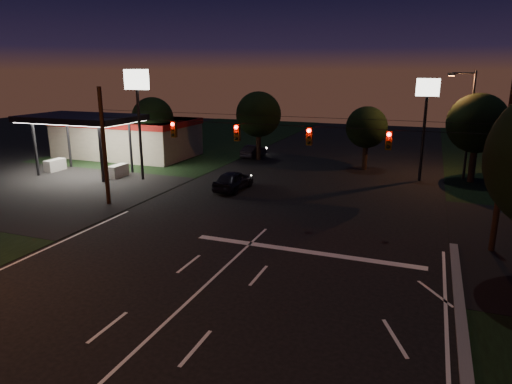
% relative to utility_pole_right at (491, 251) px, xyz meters
% --- Properties ---
extents(ground, '(140.00, 140.00, 0.00)m').
position_rel_utility_pole_right_xyz_m(ground, '(-12.00, -15.00, 0.00)').
color(ground, black).
rests_on(ground, ground).
extents(cross_street_left, '(20.00, 16.00, 0.02)m').
position_rel_utility_pole_right_xyz_m(cross_street_left, '(-32.00, 1.00, 0.00)').
color(cross_street_left, black).
rests_on(cross_street_left, ground).
extents(stop_bar, '(12.00, 0.50, 0.01)m').
position_rel_utility_pole_right_xyz_m(stop_bar, '(-9.00, -3.50, 0.01)').
color(stop_bar, silver).
rests_on(stop_bar, ground).
extents(utility_pole_right, '(0.30, 0.30, 9.00)m').
position_rel_utility_pole_right_xyz_m(utility_pole_right, '(0.00, 0.00, 0.00)').
color(utility_pole_right, black).
rests_on(utility_pole_right, ground).
extents(utility_pole_left, '(0.28, 0.28, 8.00)m').
position_rel_utility_pole_right_xyz_m(utility_pole_left, '(-24.00, 0.00, 0.00)').
color(utility_pole_left, black).
rests_on(utility_pole_left, ground).
extents(signal_span, '(24.00, 0.40, 1.56)m').
position_rel_utility_pole_right_xyz_m(signal_span, '(-12.00, -0.04, 5.50)').
color(signal_span, black).
rests_on(signal_span, ground).
extents(gas_station, '(14.20, 16.10, 5.25)m').
position_rel_utility_pole_right_xyz_m(gas_station, '(-33.86, 15.39, 2.38)').
color(gas_station, gray).
rests_on(gas_station, ground).
extents(pole_sign_left_near, '(2.20, 0.30, 9.10)m').
position_rel_utility_pole_right_xyz_m(pole_sign_left_near, '(-26.00, 7.00, 6.98)').
color(pole_sign_left_near, black).
rests_on(pole_sign_left_near, ground).
extents(pole_sign_right, '(1.80, 0.30, 8.40)m').
position_rel_utility_pole_right_xyz_m(pole_sign_right, '(-4.00, 15.00, 6.24)').
color(pole_sign_right, black).
rests_on(pole_sign_right, ground).
extents(street_light_right_far, '(2.20, 0.35, 9.00)m').
position_rel_utility_pole_right_xyz_m(street_light_right_far, '(-0.76, 17.00, 5.24)').
color(street_light_right_far, black).
rests_on(street_light_right_far, ground).
extents(tree_far_a, '(4.20, 4.20, 6.42)m').
position_rel_utility_pole_right_xyz_m(tree_far_a, '(-29.98, 15.12, 4.26)').
color(tree_far_a, black).
rests_on(tree_far_a, ground).
extents(tree_far_b, '(4.60, 4.60, 6.98)m').
position_rel_utility_pole_right_xyz_m(tree_far_b, '(-19.98, 19.13, 4.61)').
color(tree_far_b, black).
rests_on(tree_far_b, ground).
extents(tree_far_c, '(3.80, 3.80, 5.86)m').
position_rel_utility_pole_right_xyz_m(tree_far_c, '(-8.98, 18.10, 3.90)').
color(tree_far_c, black).
rests_on(tree_far_c, ground).
extents(tree_far_d, '(4.80, 4.80, 7.30)m').
position_rel_utility_pole_right_xyz_m(tree_far_d, '(0.02, 16.13, 4.83)').
color(tree_far_d, black).
rests_on(tree_far_d, ground).
extents(car_oncoming_a, '(1.98, 4.54, 1.52)m').
position_rel_utility_pole_right_xyz_m(car_oncoming_a, '(-17.44, 6.67, 0.76)').
color(car_oncoming_a, black).
rests_on(car_oncoming_a, ground).
extents(car_oncoming_b, '(1.66, 4.03, 1.30)m').
position_rel_utility_pole_right_xyz_m(car_oncoming_b, '(-21.00, 20.19, 0.65)').
color(car_oncoming_b, black).
rests_on(car_oncoming_b, ground).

